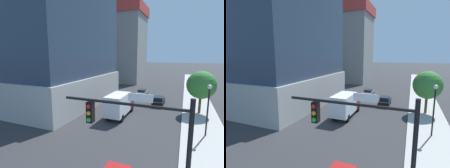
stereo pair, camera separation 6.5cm
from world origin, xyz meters
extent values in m
cube|color=#B2AFA8|center=(8.56, 20.00, 0.07)|extent=(4.70, 120.00, 0.15)
cube|color=#B2AFA8|center=(-17.73, 22.83, 2.50)|extent=(21.01, 21.17, 5.00)
cube|color=gray|center=(-13.15, 52.18, 11.75)|extent=(13.70, 12.93, 23.49)
cube|color=#C63D33|center=(-13.15, 52.18, 21.99)|extent=(14.52, 13.70, 3.00)
cube|color=red|center=(-9.04, 48.30, 16.25)|extent=(0.90, 0.90, 32.49)
cylinder|color=black|center=(3.60, 4.69, 6.42)|extent=(6.03, 0.14, 0.14)
cube|color=black|center=(1.99, 4.69, 5.80)|extent=(0.32, 0.36, 1.05)
sphere|color=red|center=(1.99, 4.50, 6.14)|extent=(0.22, 0.22, 0.22)
sphere|color=orange|center=(1.99, 4.50, 5.80)|extent=(0.22, 0.22, 0.22)
sphere|color=green|center=(1.99, 4.50, 5.46)|extent=(0.22, 0.22, 0.22)
cube|color=white|center=(4.50, 4.69, 6.77)|extent=(1.10, 0.04, 0.36)
cylinder|color=black|center=(8.65, 17.35, 2.69)|extent=(0.16, 0.16, 5.08)
sphere|color=silver|center=(8.65, 17.35, 5.41)|extent=(0.44, 0.44, 0.44)
cylinder|color=brown|center=(8.52, 25.41, 1.47)|extent=(0.36, 0.36, 2.64)
sphere|color=#387F33|center=(8.52, 25.41, 4.31)|extent=(4.04, 4.04, 4.04)
cube|color=black|center=(2.32, 27.74, 0.60)|extent=(1.77, 4.17, 0.63)
cube|color=#19212D|center=(2.32, 27.78, 1.20)|extent=(1.49, 2.04, 0.57)
cylinder|color=black|center=(1.54, 29.16, 0.34)|extent=(0.22, 0.68, 0.68)
cylinder|color=black|center=(3.10, 29.16, 0.34)|extent=(0.22, 0.68, 0.68)
cylinder|color=black|center=(1.54, 26.32, 0.34)|extent=(0.22, 0.68, 0.68)
cylinder|color=black|center=(3.10, 26.32, 0.34)|extent=(0.22, 0.68, 0.68)
cube|color=slate|center=(-1.99, 33.81, 0.56)|extent=(1.84, 4.50, 0.56)
cube|color=#19212D|center=(-1.99, 33.85, 1.08)|extent=(1.54, 1.94, 0.46)
cylinder|color=black|center=(-2.79, 35.34, 0.33)|extent=(0.22, 0.66, 0.66)
cylinder|color=black|center=(-1.18, 35.34, 0.33)|extent=(0.22, 0.66, 0.66)
cylinder|color=black|center=(-2.79, 32.29, 0.33)|extent=(0.22, 0.66, 0.66)
cylinder|color=black|center=(-1.18, 32.29, 0.33)|extent=(0.22, 0.66, 0.66)
cube|color=#B21E1E|center=(-1.99, 22.49, 1.67)|extent=(2.29, 1.86, 2.14)
cube|color=white|center=(-1.99, 19.10, 1.95)|extent=(2.29, 4.63, 2.71)
cylinder|color=black|center=(-2.99, 22.49, 0.50)|extent=(0.30, 1.00, 1.00)
cylinder|color=black|center=(-0.98, 22.49, 0.50)|extent=(0.30, 1.00, 1.00)
cylinder|color=black|center=(-2.99, 17.94, 0.50)|extent=(0.30, 1.00, 1.00)
cylinder|color=black|center=(-0.98, 17.94, 0.50)|extent=(0.30, 1.00, 1.00)
camera|label=1|loc=(6.25, -2.75, 8.64)|focal=28.38mm
camera|label=2|loc=(6.31, -2.72, 8.64)|focal=28.38mm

